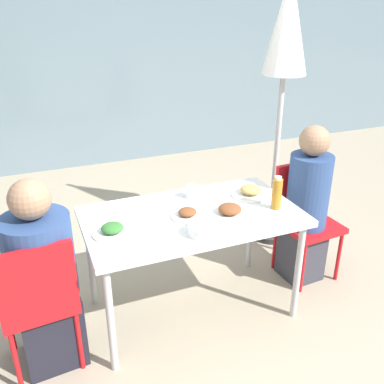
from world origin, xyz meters
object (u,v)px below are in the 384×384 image
object	(u,v)px
drinking_cup	(192,192)
salad_bowl	(204,230)
chair_right	(304,211)
closed_umbrella	(286,43)
person_left	(44,282)
person_right	(306,209)
bottle	(277,193)
chair_left	(38,297)

from	to	relation	value
drinking_cup	salad_bowl	xyz separation A→B (m)	(-0.12, -0.48, -0.01)
chair_right	closed_umbrella	distance (m)	1.29
person_left	person_right	bearing A→B (deg)	-0.72
closed_umbrella	drinking_cup	size ratio (longest dim) A/B	25.95
person_right	bottle	world-z (taller)	person_right
closed_umbrella	bottle	world-z (taller)	closed_umbrella
person_left	drinking_cup	bearing A→B (deg)	11.59
person_right	drinking_cup	bearing A→B (deg)	-14.59
closed_umbrella	chair_right	bearing A→B (deg)	-97.87
bottle	chair_right	bearing A→B (deg)	31.91
chair_left	bottle	bearing A→B (deg)	-3.76
chair_left	salad_bowl	world-z (taller)	chair_left
chair_right	salad_bowl	distance (m)	1.12
chair_right	drinking_cup	distance (m)	0.93
chair_right	person_left	bearing A→B (deg)	3.11
person_right	person_left	bearing A→B (deg)	0.72
chair_left	salad_bowl	size ratio (longest dim) A/B	4.78
closed_umbrella	salad_bowl	world-z (taller)	closed_umbrella
chair_left	person_right	bearing A→B (deg)	1.70
person_right	salad_bowl	size ratio (longest dim) A/B	6.61
drinking_cup	closed_umbrella	bearing A→B (deg)	25.92
chair_right	person_right	distance (m)	0.12
drinking_cup	chair_left	bearing A→B (deg)	-159.67
chair_left	chair_right	distance (m)	1.97
chair_right	closed_umbrella	xyz separation A→B (m)	(0.08, 0.54, 1.16)
person_left	closed_umbrella	xyz separation A→B (m)	(1.97, 0.77, 1.13)
person_left	salad_bowl	distance (m)	0.94
closed_umbrella	salad_bowl	size ratio (longest dim) A/B	12.03
person_right	chair_left	bearing A→B (deg)	3.15
closed_umbrella	drinking_cup	bearing A→B (deg)	-154.08
chair_left	closed_umbrella	distance (m)	2.48
person_left	drinking_cup	world-z (taller)	person_left
drinking_cup	salad_bowl	size ratio (longest dim) A/B	0.46
chair_right	person_right	size ratio (longest dim) A/B	0.72
person_right	salad_bowl	bearing A→B (deg)	14.79
person_right	closed_umbrella	distance (m)	1.26
person_left	salad_bowl	bearing A→B (deg)	-16.40
person_left	person_right	xyz separation A→B (m)	(1.85, 0.15, 0.04)
chair_left	closed_umbrella	size ratio (longest dim) A/B	0.40
chair_left	drinking_cup	xyz separation A→B (m)	(1.06, 0.39, 0.28)
person_left	chair_right	size ratio (longest dim) A/B	1.33
bottle	salad_bowl	size ratio (longest dim) A/B	1.21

